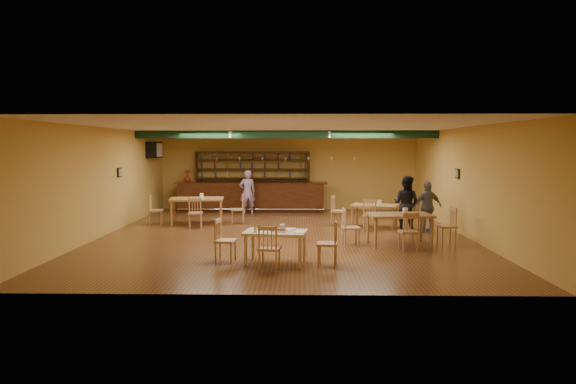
{
  "coord_description": "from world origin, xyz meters",
  "views": [
    {
      "loc": [
        0.41,
        -14.51,
        2.47
      ],
      "look_at": [
        0.1,
        0.6,
        1.15
      ],
      "focal_mm": 32.48,
      "sensor_mm": 36.0,
      "label": 1
    }
  ],
  "objects_px": {
    "bar_counter": "(251,197)",
    "near_table": "(276,247)",
    "patron_bar": "(247,192)",
    "patron_right_a": "(406,204)",
    "dining_table_a": "(197,211)",
    "dining_table_d": "(399,229)",
    "dining_table_b": "(374,216)"
  },
  "relations": [
    {
      "from": "dining_table_d",
      "to": "patron_bar",
      "type": "xyz_separation_m",
      "value": [
        -4.4,
        5.82,
        0.42
      ]
    },
    {
      "from": "patron_bar",
      "to": "patron_right_a",
      "type": "height_order",
      "value": "patron_right_a"
    },
    {
      "from": "patron_bar",
      "to": "patron_right_a",
      "type": "bearing_deg",
      "value": 127.02
    },
    {
      "from": "near_table",
      "to": "dining_table_a",
      "type": "bearing_deg",
      "value": 124.43
    },
    {
      "from": "dining_table_b",
      "to": "dining_table_d",
      "type": "distance_m",
      "value": 2.89
    },
    {
      "from": "dining_table_b",
      "to": "patron_bar",
      "type": "height_order",
      "value": "patron_bar"
    },
    {
      "from": "bar_counter",
      "to": "dining_table_a",
      "type": "bearing_deg",
      "value": -114.11
    },
    {
      "from": "bar_counter",
      "to": "near_table",
      "type": "bearing_deg",
      "value": -81.52
    },
    {
      "from": "dining_table_b",
      "to": "dining_table_d",
      "type": "height_order",
      "value": "dining_table_d"
    },
    {
      "from": "near_table",
      "to": "patron_bar",
      "type": "bearing_deg",
      "value": 107.91
    },
    {
      "from": "bar_counter",
      "to": "patron_bar",
      "type": "bearing_deg",
      "value": -94.51
    },
    {
      "from": "bar_counter",
      "to": "patron_right_a",
      "type": "relative_size",
      "value": 3.54
    },
    {
      "from": "near_table",
      "to": "bar_counter",
      "type": "bearing_deg",
      "value": 106.59
    },
    {
      "from": "dining_table_a",
      "to": "dining_table_b",
      "type": "bearing_deg",
      "value": -12.81
    },
    {
      "from": "dining_table_b",
      "to": "patron_bar",
      "type": "distance_m",
      "value": 5.14
    },
    {
      "from": "dining_table_a",
      "to": "patron_bar",
      "type": "distance_m",
      "value": 2.8
    },
    {
      "from": "bar_counter",
      "to": "dining_table_a",
      "type": "relative_size",
      "value": 3.44
    },
    {
      "from": "bar_counter",
      "to": "dining_table_a",
      "type": "distance_m",
      "value": 3.54
    },
    {
      "from": "dining_table_d",
      "to": "near_table",
      "type": "xyz_separation_m",
      "value": [
        -3.02,
        -2.15,
        -0.05
      ]
    },
    {
      "from": "near_table",
      "to": "patron_right_a",
      "type": "xyz_separation_m",
      "value": [
        3.61,
        4.24,
        0.47
      ]
    },
    {
      "from": "bar_counter",
      "to": "patron_right_a",
      "type": "height_order",
      "value": "patron_right_a"
    },
    {
      "from": "dining_table_a",
      "to": "dining_table_d",
      "type": "bearing_deg",
      "value": -37.95
    },
    {
      "from": "dining_table_d",
      "to": "near_table",
      "type": "distance_m",
      "value": 3.71
    },
    {
      "from": "bar_counter",
      "to": "patron_bar",
      "type": "relative_size",
      "value": 3.55
    },
    {
      "from": "bar_counter",
      "to": "dining_table_a",
      "type": "height_order",
      "value": "bar_counter"
    },
    {
      "from": "bar_counter",
      "to": "dining_table_b",
      "type": "relative_size",
      "value": 4.16
    },
    {
      "from": "dining_table_a",
      "to": "dining_table_b",
      "type": "xyz_separation_m",
      "value": [
        5.57,
        -0.54,
        -0.07
      ]
    },
    {
      "from": "near_table",
      "to": "patron_bar",
      "type": "height_order",
      "value": "patron_bar"
    },
    {
      "from": "dining_table_b",
      "to": "dining_table_d",
      "type": "xyz_separation_m",
      "value": [
        0.2,
        -2.88,
        0.05
      ]
    },
    {
      "from": "patron_bar",
      "to": "patron_right_a",
      "type": "distance_m",
      "value": 6.24
    },
    {
      "from": "dining_table_b",
      "to": "patron_right_a",
      "type": "bearing_deg",
      "value": -27.15
    },
    {
      "from": "bar_counter",
      "to": "patron_right_a",
      "type": "xyz_separation_m",
      "value": [
        4.93,
        -4.57,
        0.25
      ]
    }
  ]
}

